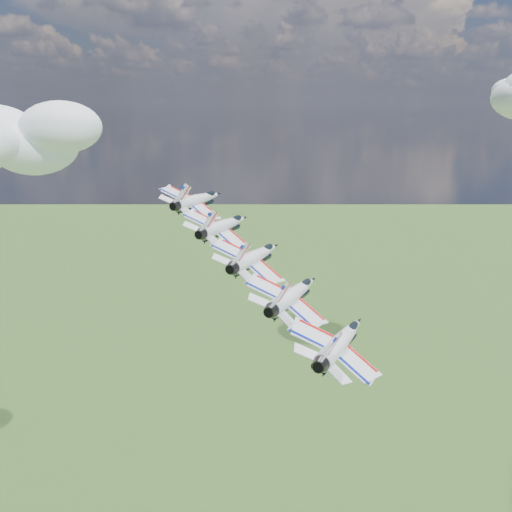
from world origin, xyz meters
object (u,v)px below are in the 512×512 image
(jet_0, at_px, (199,199))
(jet_3, at_px, (294,294))
(jet_1, at_px, (225,225))
(jet_4, at_px, (342,340))
(jet_2, at_px, (256,256))

(jet_0, height_order, jet_3, jet_0)
(jet_1, bearing_deg, jet_3, -34.95)
(jet_3, relative_size, jet_4, 1.00)
(jet_0, xyz_separation_m, jet_2, (14.22, -13.88, -4.97))
(jet_1, distance_m, jet_3, 20.48)
(jet_2, bearing_deg, jet_3, -34.95)
(jet_3, height_order, jet_4, jet_3)
(jet_1, distance_m, jet_4, 30.73)
(jet_2, xyz_separation_m, jet_3, (7.11, -6.94, -2.49))
(jet_0, xyz_separation_m, jet_3, (21.34, -20.81, -7.46))
(jet_0, height_order, jet_4, jet_0)
(jet_1, height_order, jet_3, jet_1)
(jet_3, bearing_deg, jet_0, 145.05)
(jet_0, bearing_deg, jet_4, -34.95)
(jet_0, bearing_deg, jet_3, -34.95)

